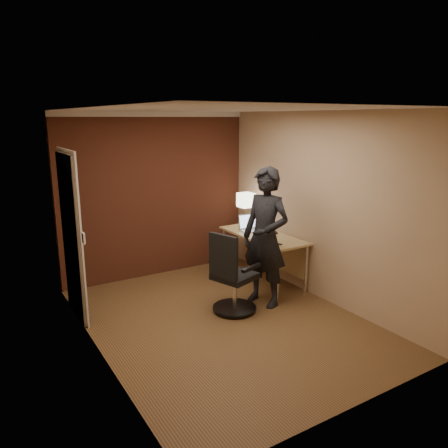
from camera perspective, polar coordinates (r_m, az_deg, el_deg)
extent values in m
plane|color=brown|center=(5.47, -0.12, -12.40)|extent=(4.00, 4.00, 0.00)
plane|color=white|center=(4.91, -0.13, 14.78)|extent=(4.00, 4.00, 0.00)
plane|color=tan|center=(6.80, -8.96, 3.75)|extent=(3.00, 0.00, 3.00)
plane|color=tan|center=(3.56, 16.97, -5.89)|extent=(3.00, 0.00, 3.00)
plane|color=tan|center=(4.48, -16.75, -1.88)|extent=(0.00, 4.00, 4.00)
plane|color=tan|center=(5.95, 12.31, 2.17)|extent=(0.00, 4.00, 4.00)
cube|color=brown|center=(6.77, -8.86, 3.71)|extent=(2.98, 0.06, 2.50)
cube|color=silver|center=(6.66, -9.22, 14.00)|extent=(3.00, 0.08, 0.08)
cube|color=silver|center=(3.40, 17.91, 13.93)|extent=(3.00, 0.08, 0.08)
cube|color=silver|center=(4.33, -17.35, 13.79)|extent=(0.08, 4.00, 0.08)
cube|color=silver|center=(5.81, 12.64, 13.91)|extent=(0.08, 4.00, 0.08)
cube|color=silver|center=(5.58, -19.28, -1.68)|extent=(0.05, 0.82, 2.02)
cube|color=silver|center=(5.59, -19.13, -1.66)|extent=(0.02, 0.92, 2.12)
cylinder|color=silver|center=(5.28, -18.02, -2.44)|extent=(0.05, 0.05, 0.05)
cube|color=silver|center=(4.93, -17.87, -1.76)|extent=(0.02, 0.08, 0.12)
cube|color=#D4BA7A|center=(6.47, 5.07, -1.50)|extent=(0.60, 1.50, 0.03)
cube|color=#D4BA7A|center=(6.72, 6.94, -3.51)|extent=(0.02, 1.38, 0.54)
cylinder|color=silver|center=(5.92, 7.03, -6.74)|extent=(0.04, 0.04, 0.70)
cylinder|color=silver|center=(6.99, -0.02, -3.41)|extent=(0.04, 0.04, 0.70)
cylinder|color=silver|center=(6.23, 10.66, -5.83)|extent=(0.04, 0.04, 0.70)
cylinder|color=silver|center=(7.25, 3.36, -2.79)|extent=(0.04, 0.04, 0.70)
cube|color=silver|center=(6.93, 2.85, -0.24)|extent=(0.11, 0.11, 0.01)
cylinder|color=silver|center=(6.89, 2.86, 1.03)|extent=(0.01, 0.01, 0.30)
cube|color=white|center=(6.84, 2.89, 3.15)|extent=(0.22, 0.22, 0.22)
cube|color=silver|center=(6.68, 3.65, -0.79)|extent=(0.35, 0.26, 0.01)
cube|color=silver|center=(6.75, 3.19, 0.39)|extent=(0.33, 0.09, 0.22)
cube|color=#B2CCF2|center=(6.74, 3.24, 0.38)|extent=(0.30, 0.08, 0.19)
cube|color=gray|center=(6.67, 3.71, -0.74)|extent=(0.29, 0.16, 0.00)
cube|color=black|center=(6.21, 5.85, -1.88)|extent=(0.07, 0.11, 0.03)
cube|color=black|center=(5.99, 7.04, -2.60)|extent=(0.10, 0.13, 0.01)
cube|color=black|center=(6.55, 6.55, -1.12)|extent=(0.12, 0.13, 0.02)
cylinder|color=black|center=(5.69, 1.37, -10.88)|extent=(0.56, 0.56, 0.03)
cylinder|color=silver|center=(5.61, 1.39, -8.92)|extent=(0.06, 0.06, 0.42)
cube|color=black|center=(5.53, 1.40, -6.82)|extent=(0.58, 0.58, 0.07)
cube|color=black|center=(5.26, -0.09, -4.30)|extent=(0.18, 0.41, 0.55)
cube|color=black|center=(5.63, -0.66, -4.60)|extent=(0.34, 0.15, 0.04)
cube|color=black|center=(5.32, 3.60, -5.73)|extent=(0.34, 0.15, 0.04)
imported|color=black|center=(5.65, 5.43, -1.76)|extent=(0.62, 0.76, 1.81)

